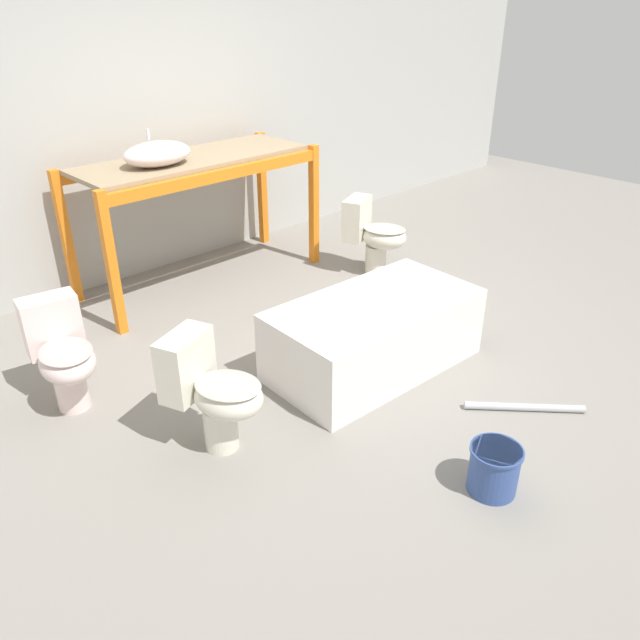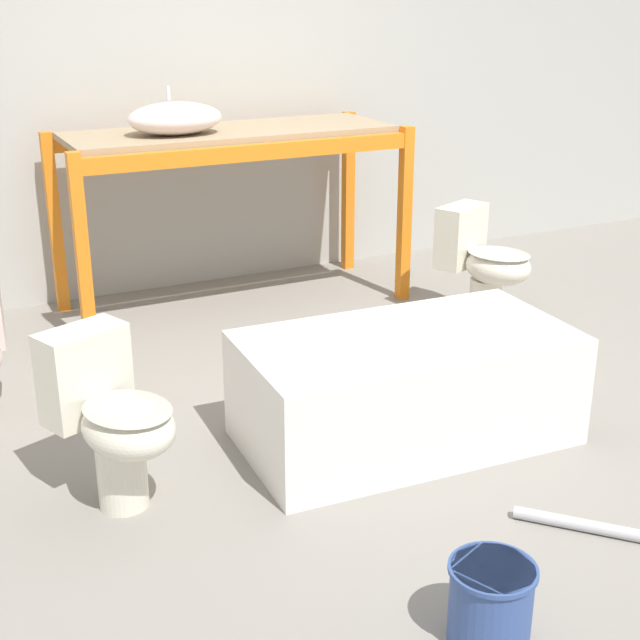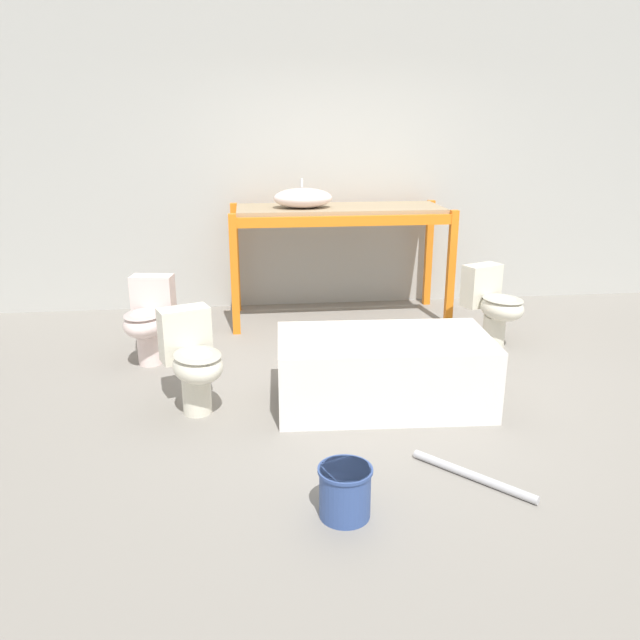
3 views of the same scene
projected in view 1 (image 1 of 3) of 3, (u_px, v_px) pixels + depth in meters
The scene contains 10 objects.
ground_plane at pixel (335, 343), 4.66m from camera, with size 12.00×12.00×0.00m, color gray.
warehouse_wall_rear at pixel (154, 87), 5.32m from camera, with size 10.80×0.08×3.20m.
shelving_rack at pixel (195, 176), 5.22m from camera, with size 2.10×0.83×1.11m.
sink_basin at pixel (157, 154), 4.84m from camera, with size 0.55×0.39×0.27m.
bathtub_main at pixel (374, 330), 4.25m from camera, with size 1.48×0.83×0.50m.
toilet_near at pixel (213, 390), 3.44m from camera, with size 0.51×0.64×0.69m.
toilet_far at pixel (63, 353), 3.79m from camera, with size 0.41×0.60×0.69m.
toilet_extra at pixel (374, 234), 5.64m from camera, with size 0.52×0.64×0.69m.
bucket_white at pixel (494, 468), 3.23m from camera, with size 0.28×0.28×0.27m.
loose_pipe at pixel (524, 407), 3.90m from camera, with size 0.54×0.58×0.05m.
Camera 1 is at (-2.87, -2.84, 2.34)m, focal length 35.00 mm.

